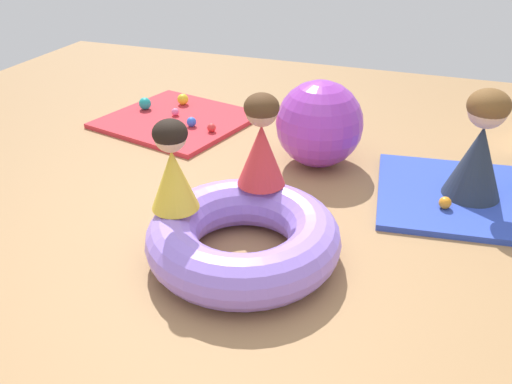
% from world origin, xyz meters
% --- Properties ---
extents(ground_plane, '(8.00, 8.00, 0.00)m').
position_xyz_m(ground_plane, '(0.00, 0.00, 0.00)').
color(ground_plane, '#9E7549').
extents(gym_mat_near_right, '(1.36, 1.32, 0.04)m').
position_xyz_m(gym_mat_near_right, '(-1.40, 1.78, 0.02)').
color(gym_mat_near_right, red).
rests_on(gym_mat_near_right, ground).
extents(gym_mat_far_left, '(1.30, 1.17, 0.04)m').
position_xyz_m(gym_mat_far_left, '(1.04, 1.20, 0.02)').
color(gym_mat_far_left, '#2D47B7').
rests_on(gym_mat_far_left, ground).
extents(inflatable_cushion, '(1.06, 1.06, 0.28)m').
position_xyz_m(inflatable_cushion, '(-0.11, 0.07, 0.14)').
color(inflatable_cushion, '#9975EA').
rests_on(inflatable_cushion, ground).
extents(child_in_red, '(0.36, 0.36, 0.55)m').
position_xyz_m(child_in_red, '(-0.15, 0.45, 0.55)').
color(child_in_red, red).
rests_on(child_in_red, inflatable_cushion).
extents(child_in_yellow, '(0.32, 0.32, 0.50)m').
position_xyz_m(child_in_yellow, '(-0.49, 0.03, 0.53)').
color(child_in_yellow, yellow).
rests_on(child_in_yellow, inflatable_cushion).
extents(adult_seated, '(0.38, 0.38, 0.72)m').
position_xyz_m(adult_seated, '(1.04, 1.20, 0.39)').
color(adult_seated, '#232D3D').
rests_on(adult_seated, gym_mat_far_left).
extents(play_ball_pink, '(0.07, 0.07, 0.07)m').
position_xyz_m(play_ball_pink, '(-1.44, 1.83, 0.07)').
color(play_ball_pink, pink).
rests_on(play_ball_pink, gym_mat_near_right).
extents(play_ball_orange, '(0.08, 0.08, 0.08)m').
position_xyz_m(play_ball_orange, '(0.89, 0.96, 0.08)').
color(play_ball_orange, orange).
rests_on(play_ball_orange, gym_mat_far_left).
extents(play_ball_yellow, '(0.10, 0.10, 0.10)m').
position_xyz_m(play_ball_yellow, '(-1.50, 2.11, 0.09)').
color(play_ball_yellow, yellow).
rests_on(play_ball_yellow, gym_mat_near_right).
extents(play_ball_red, '(0.07, 0.07, 0.07)m').
position_xyz_m(play_ball_red, '(-0.99, 1.60, 0.08)').
color(play_ball_red, red).
rests_on(play_ball_red, gym_mat_near_right).
extents(play_ball_blue, '(0.08, 0.08, 0.08)m').
position_xyz_m(play_ball_blue, '(-1.19, 1.65, 0.08)').
color(play_ball_blue, blue).
rests_on(play_ball_blue, gym_mat_near_right).
extents(play_ball_teal, '(0.11, 0.11, 0.11)m').
position_xyz_m(play_ball_teal, '(-1.77, 1.88, 0.09)').
color(play_ball_teal, teal).
rests_on(play_ball_teal, gym_mat_near_right).
extents(exercise_ball_large, '(0.63, 0.63, 0.63)m').
position_xyz_m(exercise_ball_large, '(-0.04, 1.40, 0.31)').
color(exercise_ball_large, purple).
rests_on(exercise_ball_large, ground).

